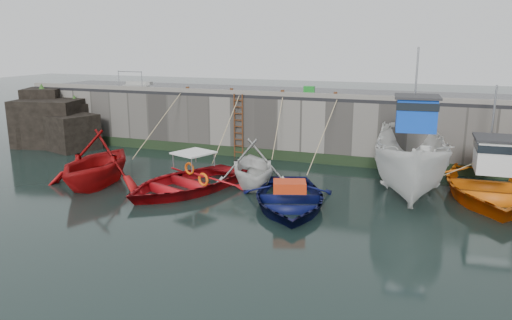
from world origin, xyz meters
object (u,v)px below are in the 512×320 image
at_px(boat_near_blacktrim, 252,184).
at_px(bollard_d, 335,95).
at_px(bollard_a, 188,89).
at_px(bollard_e, 406,98).
at_px(boat_near_navy, 288,206).
at_px(fish_crate, 309,89).
at_px(boat_near_blue, 185,190).
at_px(bollard_c, 282,93).
at_px(boat_far_white, 412,161).
at_px(boat_far_orange, 491,184).
at_px(bollard_b, 232,91).
at_px(ladder, 238,126).
at_px(boat_near_white, 98,184).

relative_size(boat_near_blacktrim, bollard_d, 14.81).
relative_size(bollard_a, bollard_e, 1.00).
distance_m(boat_near_navy, fish_crate, 9.63).
distance_m(boat_near_blue, bollard_c, 7.52).
bearing_deg(boat_far_white, bollard_d, 131.88).
bearing_deg(boat_far_orange, bollard_e, 135.95).
height_order(boat_far_orange, fish_crate, boat_far_orange).
height_order(bollard_b, bollard_d, same).
relative_size(bollard_b, bollard_c, 1.00).
xyz_separation_m(ladder, boat_near_blue, (0.27, -6.14, -1.59)).
bearing_deg(ladder, bollard_c, 8.67).
height_order(fish_crate, bollard_b, fish_crate).
xyz_separation_m(boat_far_orange, bollard_b, (-12.00, 3.10, 2.83)).
bearing_deg(ladder, bollard_b, 146.14).
bearing_deg(fish_crate, bollard_c, -119.34).
distance_m(boat_near_blacktrim, bollard_b, 6.53).
height_order(boat_near_blue, bollard_e, bollard_e).
height_order(boat_far_orange, bollard_a, boat_far_orange).
distance_m(boat_near_blue, boat_far_orange, 11.74).
xyz_separation_m(boat_near_blue, bollard_d, (4.53, 6.48, 3.30)).
bearing_deg(bollard_c, boat_far_white, -28.47).
height_order(ladder, boat_far_white, boat_far_white).
bearing_deg(boat_far_orange, bollard_a, 165.41).
xyz_separation_m(boat_near_blue, bollard_c, (1.93, 6.48, 3.30)).
bearing_deg(boat_near_blacktrim, bollard_b, 97.13).
height_order(ladder, boat_near_blacktrim, ladder).
xyz_separation_m(fish_crate, bollard_b, (-3.50, -2.02, -0.02)).
bearing_deg(bollard_d, bollard_b, 180.00).
bearing_deg(fish_crate, boat_far_white, -52.09).
bearing_deg(bollard_e, boat_far_white, -80.06).
relative_size(boat_near_white, bollard_a, 17.33).
bearing_deg(fish_crate, bollard_e, -29.67).
bearing_deg(bollard_b, ladder, -33.86).
xyz_separation_m(boat_near_blacktrim, boat_near_navy, (2.20, -2.08, 0.00)).
relative_size(ladder, boat_near_blacktrim, 0.77).
height_order(boat_far_white, bollard_a, boat_far_white).
relative_size(boat_near_white, fish_crate, 8.70).
bearing_deg(boat_near_blacktrim, ladder, 94.33).
bearing_deg(ladder, boat_far_orange, -13.52).
bearing_deg(boat_far_white, bollard_b, 153.37).
relative_size(boat_near_navy, bollard_a, 18.78).
relative_size(ladder, bollard_e, 11.43).
bearing_deg(boat_near_white, boat_far_white, 7.20).
height_order(bollard_c, bollard_d, same).
relative_size(bollard_c, bollard_d, 1.00).
distance_m(boat_far_white, bollard_d, 5.57).
bearing_deg(bollard_a, bollard_b, 0.00).
xyz_separation_m(boat_near_navy, bollard_c, (-2.47, 6.87, 3.30)).
distance_m(boat_near_blacktrim, bollard_e, 8.03).
distance_m(boat_near_white, boat_near_blue, 3.82).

